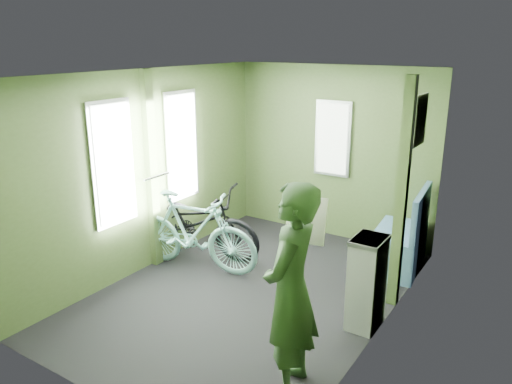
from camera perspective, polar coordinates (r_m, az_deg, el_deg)
room at (r=5.00m, az=-0.73°, el=3.58°), size 4.00×4.02×2.31m
bicycle_black at (r=6.38m, az=-6.84°, el=-7.15°), size 1.83×0.97×1.00m
bicycle_mint at (r=6.00m, az=-7.08°, el=-8.77°), size 1.69×0.84×1.02m
passenger at (r=3.74m, az=3.99°, el=-11.17°), size 0.48×0.70×1.67m
waste_box at (r=4.79m, az=12.52°, el=-10.11°), size 0.26×0.37×0.89m
bench_seat at (r=6.12m, az=16.14°, el=-5.82°), size 0.61×0.98×0.99m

